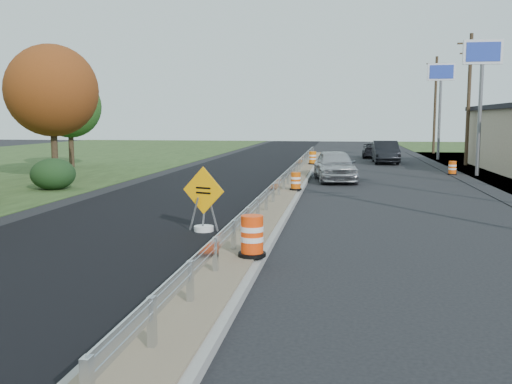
# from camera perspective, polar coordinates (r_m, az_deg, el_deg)

# --- Properties ---
(ground) EXTENTS (140.00, 140.00, 0.00)m
(ground) POSITION_cam_1_polar(r_m,az_deg,el_deg) (19.64, 1.03, -2.48)
(ground) COLOR black
(ground) RESTS_ON ground
(milled_overlay) EXTENTS (7.20, 120.00, 0.01)m
(milled_overlay) POSITION_cam_1_polar(r_m,az_deg,el_deg) (30.18, -4.79, 0.92)
(milled_overlay) COLOR black
(milled_overlay) RESTS_ON ground
(median) EXTENTS (1.60, 55.00, 0.23)m
(median) POSITION_cam_1_polar(r_m,az_deg,el_deg) (27.50, 3.20, 0.53)
(median) COLOR gray
(median) RESTS_ON ground
(guardrail) EXTENTS (0.10, 46.15, 0.72)m
(guardrail) POSITION_cam_1_polar(r_m,az_deg,el_deg) (28.42, 3.40, 2.00)
(guardrail) COLOR silver
(guardrail) RESTS_ON median
(pylon_sign_mid) EXTENTS (2.20, 0.30, 7.90)m
(pylon_sign_mid) POSITION_cam_1_polar(r_m,az_deg,el_deg) (36.23, 21.68, 11.74)
(pylon_sign_mid) COLOR slate
(pylon_sign_mid) RESTS_ON ground
(pylon_sign_north) EXTENTS (2.20, 0.30, 7.90)m
(pylon_sign_north) POSITION_cam_1_polar(r_m,az_deg,el_deg) (49.94, 18.01, 10.52)
(pylon_sign_north) COLOR slate
(pylon_sign_north) RESTS_ON ground
(utility_pole_nmid) EXTENTS (1.90, 0.26, 9.40)m
(utility_pole_nmid) POSITION_cam_1_polar(r_m,az_deg,el_deg) (44.15, 20.50, 8.89)
(utility_pole_nmid) COLOR #473523
(utility_pole_nmid) RESTS_ON ground
(utility_pole_north) EXTENTS (1.90, 0.26, 9.40)m
(utility_pole_north) POSITION_cam_1_polar(r_m,az_deg,el_deg) (58.91, 17.48, 8.48)
(utility_pole_north) COLOR #473523
(utility_pole_north) RESTS_ON ground
(hedge_north) EXTENTS (2.09, 2.09, 1.52)m
(hedge_north) POSITION_cam_1_polar(r_m,az_deg,el_deg) (28.70, -19.63, 1.71)
(hedge_north) COLOR black
(hedge_north) RESTS_ON ground
(tree_near_red) EXTENTS (4.95, 4.95, 7.35)m
(tree_near_red) POSITION_cam_1_polar(r_m,az_deg,el_deg) (33.10, -19.74, 9.50)
(tree_near_red) COLOR #473523
(tree_near_red) RESTS_ON ground
(tree_near_back) EXTENTS (4.29, 4.29, 6.37)m
(tree_near_back) POSITION_cam_1_polar(r_m,az_deg,el_deg) (41.56, -18.14, 8.12)
(tree_near_back) COLOR #473523
(tree_near_back) RESTS_ON ground
(caution_sign) EXTENTS (1.34, 0.59, 1.94)m
(caution_sign) POSITION_cam_1_polar(r_m,az_deg,el_deg) (17.03, -5.26, -2.32)
(caution_sign) COLOR white
(caution_sign) RESTS_ON ground
(barrel_median_near) EXTENTS (0.64, 0.64, 0.94)m
(barrel_median_near) POSITION_cam_1_polar(r_m,az_deg,el_deg) (12.95, -0.40, -4.50)
(barrel_median_near) COLOR black
(barrel_median_near) RESTS_ON median
(barrel_median_mid) EXTENTS (0.54, 0.54, 0.79)m
(barrel_median_mid) POSITION_cam_1_polar(r_m,az_deg,el_deg) (25.21, 3.99, 1.05)
(barrel_median_mid) COLOR black
(barrel_median_mid) RESTS_ON median
(barrel_median_far) EXTENTS (0.61, 0.61, 0.89)m
(barrel_median_far) POSITION_cam_1_polar(r_m,az_deg,el_deg) (39.99, 5.69, 3.39)
(barrel_median_far) COLOR black
(barrel_median_far) RESTS_ON median
(barrel_shoulder_mid) EXTENTS (0.57, 0.57, 0.83)m
(barrel_shoulder_mid) POSITION_cam_1_polar(r_m,az_deg,el_deg) (36.53, 19.04, 2.26)
(barrel_shoulder_mid) COLOR black
(barrel_shoulder_mid) RESTS_ON ground
(car_silver) EXTENTS (2.70, 5.26, 1.71)m
(car_silver) POSITION_cam_1_polar(r_m,az_deg,el_deg) (31.23, 7.91, 2.65)
(car_silver) COLOR #AFAEB3
(car_silver) RESTS_ON ground
(car_dark_mid) EXTENTS (1.86, 5.19, 1.71)m
(car_dark_mid) POSITION_cam_1_polar(r_m,az_deg,el_deg) (44.97, 12.82, 3.92)
(car_dark_mid) COLOR black
(car_dark_mid) RESTS_ON ground
(car_dark_far) EXTENTS (2.22, 4.70, 1.32)m
(car_dark_far) POSITION_cam_1_polar(r_m,az_deg,el_deg) (51.20, 11.68, 4.12)
(car_dark_far) COLOR black
(car_dark_far) RESTS_ON ground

